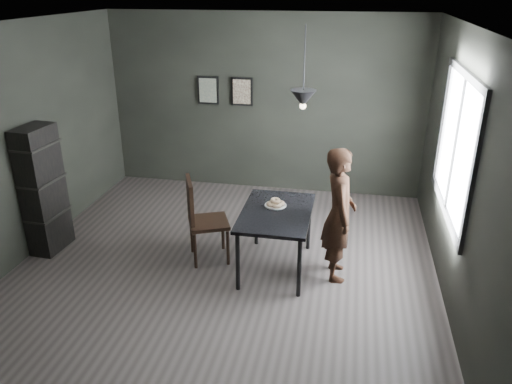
% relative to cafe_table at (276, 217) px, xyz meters
% --- Properties ---
extents(ground, '(5.00, 5.00, 0.00)m').
position_rel_cafe_table_xyz_m(ground, '(-0.60, 0.00, -0.67)').
color(ground, '#352F2E').
rests_on(ground, ground).
extents(back_wall, '(5.00, 0.10, 2.80)m').
position_rel_cafe_table_xyz_m(back_wall, '(-0.60, 2.50, 0.73)').
color(back_wall, black).
rests_on(back_wall, ground).
extents(ceiling, '(5.00, 5.00, 0.02)m').
position_rel_cafe_table_xyz_m(ceiling, '(-0.60, 0.00, 2.13)').
color(ceiling, silver).
rests_on(ceiling, ground).
extents(window_assembly, '(0.04, 1.96, 1.56)m').
position_rel_cafe_table_xyz_m(window_assembly, '(1.87, 0.20, 0.93)').
color(window_assembly, white).
rests_on(window_assembly, ground).
extents(cafe_table, '(0.80, 1.20, 0.75)m').
position_rel_cafe_table_xyz_m(cafe_table, '(0.00, 0.00, 0.00)').
color(cafe_table, black).
rests_on(cafe_table, ground).
extents(white_plate, '(0.23, 0.23, 0.01)m').
position_rel_cafe_table_xyz_m(white_plate, '(-0.03, 0.13, 0.08)').
color(white_plate, silver).
rests_on(white_plate, cafe_table).
extents(donut_pile, '(0.21, 0.21, 0.09)m').
position_rel_cafe_table_xyz_m(donut_pile, '(-0.03, 0.13, 0.12)').
color(donut_pile, beige).
rests_on(donut_pile, white_plate).
extents(woman, '(0.46, 0.62, 1.57)m').
position_rel_cafe_table_xyz_m(woman, '(0.72, -0.02, 0.11)').
color(woman, black).
rests_on(woman, ground).
extents(wood_chair, '(0.61, 0.61, 1.07)m').
position_rel_cafe_table_xyz_m(wood_chair, '(-0.93, 0.03, -0.06)').
color(wood_chair, black).
rests_on(wood_chair, ground).
extents(shelf_unit, '(0.34, 0.56, 1.62)m').
position_rel_cafe_table_xyz_m(shelf_unit, '(-2.92, -0.08, 0.14)').
color(shelf_unit, black).
rests_on(shelf_unit, ground).
extents(pendant_lamp, '(0.28, 0.28, 0.86)m').
position_rel_cafe_table_xyz_m(pendant_lamp, '(0.25, 0.10, 1.38)').
color(pendant_lamp, black).
rests_on(pendant_lamp, ground).
extents(framed_print_left, '(0.34, 0.04, 0.44)m').
position_rel_cafe_table_xyz_m(framed_print_left, '(-1.50, 2.47, 0.93)').
color(framed_print_left, black).
rests_on(framed_print_left, ground).
extents(framed_print_right, '(0.34, 0.04, 0.44)m').
position_rel_cafe_table_xyz_m(framed_print_right, '(-0.95, 2.47, 0.93)').
color(framed_print_right, black).
rests_on(framed_print_right, ground).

